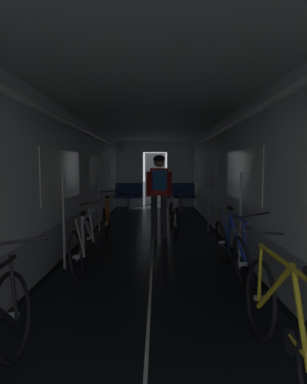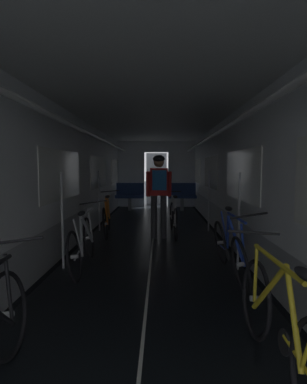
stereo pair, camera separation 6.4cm
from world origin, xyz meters
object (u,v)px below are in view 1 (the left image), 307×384
at_px(bicycle_silver, 84,243).
at_px(person_cyclist_aisle, 159,187).
at_px(bench_seat_far_right, 181,194).
at_px(bicycle_orange, 107,217).
at_px(bicycle_blue, 231,248).
at_px(bicycle_yellow, 286,324).
at_px(bicycle_white_in_aisle, 174,218).
at_px(bench_seat_far_left, 129,194).

xyz_separation_m(bicycle_silver, person_cyclist_aisle, (1.09, 1.89, 0.69)).
distance_m(bench_seat_far_right, bicycle_orange, 4.25).
distance_m(bicycle_silver, person_cyclist_aisle, 2.29).
relative_size(bicycle_silver, bicycle_orange, 1.00).
xyz_separation_m(bicycle_blue, bicycle_orange, (-2.11, 2.45, 0.00)).
xyz_separation_m(bench_seat_far_right, bicycle_yellow, (0.08, -8.20, -0.18)).
relative_size(bicycle_yellow, person_cyclist_aisle, 0.98).
bearing_deg(bench_seat_far_right, bicycle_yellow, -89.44).
bearing_deg(bench_seat_far_right, bicycle_blue, -88.27).
relative_size(bench_seat_far_right, bicycle_orange, 0.58).
relative_size(bicycle_blue, bicycle_orange, 1.00).
relative_size(bicycle_blue, person_cyclist_aisle, 0.98).
bearing_deg(person_cyclist_aisle, bicycle_white_in_aisle, 39.72).
height_order(bench_seat_far_right, bicycle_blue, bicycle_blue).
distance_m(person_cyclist_aisle, bicycle_white_in_aisle, 0.80).
height_order(bench_seat_far_left, bicycle_orange, bench_seat_far_left).
xyz_separation_m(bicycle_silver, bicycle_white_in_aisle, (1.41, 2.16, 0.00)).
bearing_deg(bicycle_blue, bicycle_silver, 173.25).
xyz_separation_m(bench_seat_far_left, bicycle_white_in_aisle, (1.34, -3.84, -0.18)).
height_order(bicycle_blue, bicycle_white_in_aisle, bicycle_blue).
height_order(bicycle_orange, bicycle_white_in_aisle, bicycle_orange).
bearing_deg(bench_seat_far_right, bicycle_white_in_aisle, -96.81).
distance_m(bench_seat_far_left, bicycle_white_in_aisle, 4.07).
bearing_deg(bicycle_yellow, bicycle_white_in_aisle, 97.04).
bearing_deg(bicycle_orange, bicycle_silver, -88.74).
bearing_deg(bicycle_white_in_aisle, bicycle_silver, -123.27).
relative_size(bench_seat_far_left, bench_seat_far_right, 1.00).
relative_size(bicycle_yellow, bicycle_white_in_aisle, 1.00).
bearing_deg(bicycle_yellow, bench_seat_far_right, 90.56).
bearing_deg(bicycle_white_in_aisle, bench_seat_far_right, 83.19).
height_order(bicycle_yellow, person_cyclist_aisle, person_cyclist_aisle).
height_order(bicycle_silver, bicycle_orange, bicycle_silver).
bearing_deg(bicycle_orange, person_cyclist_aisle, -15.41).
bearing_deg(bicycle_orange, bench_seat_far_right, 63.10).
bearing_deg(bicycle_orange, bench_seat_far_left, 88.17).
height_order(bench_seat_far_left, bicycle_yellow, bench_seat_far_left).
xyz_separation_m(bicycle_silver, bicycle_blue, (2.06, -0.24, -0.00)).
bearing_deg(bicycle_yellow, bicycle_orange, 114.41).
height_order(bench_seat_far_left, bicycle_blue, bicycle_blue).
height_order(bicycle_blue, bicycle_yellow, bicycle_blue).
bearing_deg(bicycle_yellow, bicycle_blue, 86.84).
distance_m(bicycle_yellow, bicycle_white_in_aisle, 4.39).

